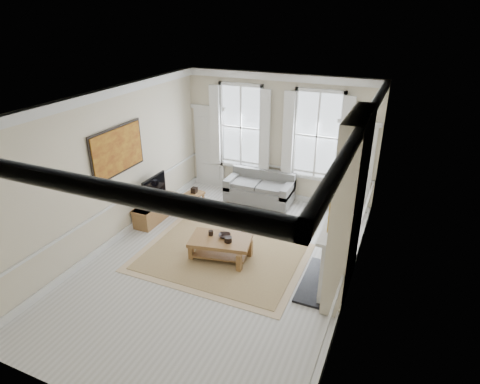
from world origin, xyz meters
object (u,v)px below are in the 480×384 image
at_px(sofa, 260,190).
at_px(coffee_table, 221,242).
at_px(side_table, 195,196).
at_px(tv_stand, 156,210).

distance_m(sofa, coffee_table, 2.89).
relative_size(sofa, side_table, 3.58).
height_order(sofa, coffee_table, sofa).
xyz_separation_m(side_table, tv_stand, (-0.66, -0.82, -0.15)).
height_order(side_table, coffee_table, side_table).
distance_m(sofa, side_table, 1.80).
relative_size(side_table, coffee_table, 0.36).
bearing_deg(sofa, coffee_table, -85.87).
distance_m(side_table, tv_stand, 1.07).
bearing_deg(coffee_table, tv_stand, 146.37).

